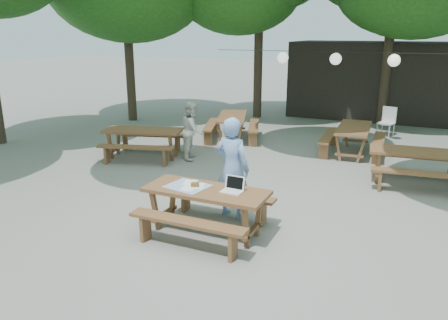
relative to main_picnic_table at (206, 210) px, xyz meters
name	(u,v)px	position (x,y,z in m)	size (l,w,h in m)	color
ground	(277,210)	(0.78, 1.34, -0.39)	(80.00, 80.00, 0.00)	slate
pavilion	(374,80)	(1.28, 11.84, 1.01)	(6.00, 3.00, 2.80)	black
main_picnic_table	(206,210)	(0.00, 0.00, 0.00)	(2.00, 1.58, 0.75)	brown
picnic_table_nw	(144,143)	(-3.46, 3.29, 0.00)	(2.26, 2.05, 0.75)	brown
picnic_table_ne	(417,167)	(3.08, 3.95, 0.00)	(2.07, 1.76, 0.75)	brown
picnic_table_far_w	(232,127)	(-2.13, 6.03, 0.00)	(2.11, 2.31, 0.75)	brown
picnic_table_far_e	(353,140)	(1.46, 5.85, 0.00)	(1.68, 2.04, 0.75)	brown
woman	(232,168)	(0.12, 0.79, 0.51)	(0.66, 0.43, 1.80)	#789CDB
second_person	(193,130)	(-2.25, 3.74, 0.36)	(0.73, 0.57, 1.49)	white
plastic_chair	(386,128)	(2.08, 8.49, -0.13)	(0.55, 0.55, 0.90)	silver
laptop	(233,188)	(0.43, 0.10, 0.42)	(0.34, 0.28, 0.24)	white
tabletop_clutter	(189,186)	(-0.31, 0.01, 0.37)	(0.74, 0.66, 0.08)	#3467B2
paper_lanterns	(336,59)	(0.59, 7.34, 2.02)	(9.00, 0.34, 0.38)	black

